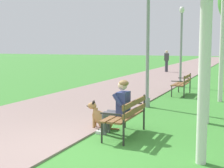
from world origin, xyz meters
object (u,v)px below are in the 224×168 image
lamp_post_near (148,43)px  pedestrian_distant (167,61)px  person_seated_on_near_bench (119,105)px  lamp_post_mid (181,46)px  dog_shepherd (101,119)px  park_bench_mid (183,83)px  park_bench_near (127,114)px

lamp_post_near → pedestrian_distant: lamp_post_near is taller
person_seated_on_near_bench → lamp_post_mid: (-0.41, 9.22, 1.32)m
person_seated_on_near_bench → dog_shepherd: (-0.57, 0.32, -0.42)m
dog_shepherd → lamp_post_mid: (0.16, 8.90, 1.74)m
lamp_post_near → lamp_post_mid: lamp_post_near is taller
park_bench_mid → dog_shepherd: size_ratio=1.81×
person_seated_on_near_bench → lamp_post_mid: lamp_post_mid is taller
park_bench_near → person_seated_on_near_bench: (-0.21, 0.03, 0.17)m
lamp_post_mid → pedestrian_distant: lamp_post_mid is taller
park_bench_near → lamp_post_mid: bearing=93.8°
park_bench_near → lamp_post_near: bearing=99.5°
person_seated_on_near_bench → pedestrian_distant: bearing=99.9°
lamp_post_mid → pedestrian_distant: 8.90m
park_bench_near → lamp_post_near: lamp_post_near is taller
person_seated_on_near_bench → pedestrian_distant: pedestrian_distant is taller
person_seated_on_near_bench → pedestrian_distant: 17.91m
park_bench_mid → person_seated_on_near_bench: person_seated_on_near_bench is taller
park_bench_near → pedestrian_distant: size_ratio=0.91×
pedestrian_distant → park_bench_mid: bearing=-73.5°
park_bench_near → dog_shepherd: size_ratio=1.81×
park_bench_near → pedestrian_distant: pedestrian_distant is taller
lamp_post_mid → pedestrian_distant: size_ratio=2.33×
lamp_post_mid → pedestrian_distant: bearing=107.6°
park_bench_mid → dog_shepherd: bearing=-97.0°
lamp_post_near → dog_shepherd: bearing=-93.2°
dog_shepherd → pedestrian_distant: 17.51m
lamp_post_near → pedestrian_distant: size_ratio=2.42×
dog_shepherd → pedestrian_distant: size_ratio=0.50×
park_bench_mid → dog_shepherd: (-0.77, -6.27, -0.25)m
pedestrian_distant → lamp_post_near: bearing=-79.2°
park_bench_mid → park_bench_near: bearing=-89.9°
lamp_post_near → person_seated_on_near_bench: bearing=-83.7°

